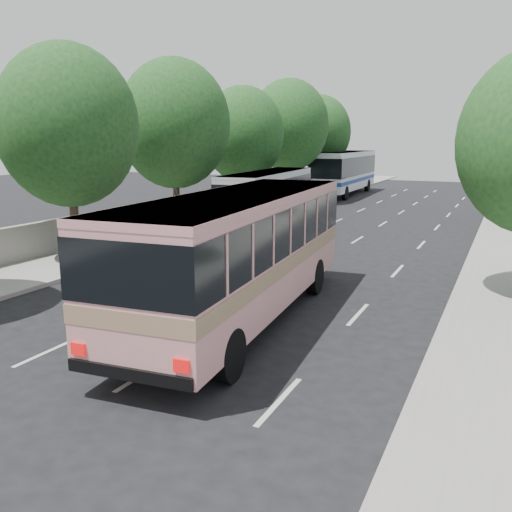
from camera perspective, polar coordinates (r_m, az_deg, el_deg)
The scene contains 14 objects.
ground at distance 14.58m, azimuth -9.91°, elevation -8.34°, with size 120.00×120.00×0.00m, color black.
sidewalk_left at distance 35.56m, azimuth -2.66°, elevation 4.06°, with size 4.00×90.00×0.15m, color #9E998E.
low_wall at distance 36.32m, azimuth -5.19°, elevation 5.51°, with size 0.30×90.00×1.50m, color #9E998E.
tree_left_b at distance 23.67m, azimuth -19.18°, elevation 13.32°, with size 5.70×5.70×8.88m.
tree_left_c at distance 30.07m, azimuth -8.55°, elevation 14.03°, with size 6.00×6.00×9.35m.
tree_left_d at distance 36.95m, azimuth -1.33°, elevation 13.02°, with size 5.52×5.52×8.60m.
tree_left_e at distance 44.23m, azimuth 3.56°, elevation 13.88°, with size 6.30×6.30×9.82m.
tree_left_f at distance 51.79m, azimuth 6.71°, elevation 13.09°, with size 5.88×5.88×9.16m.
pink_bus at distance 15.08m, azimuth -1.54°, elevation 1.40°, with size 3.78×11.52×3.61m.
pink_taxi at distance 23.23m, azimuth -0.67°, elevation 1.62°, with size 1.94×4.82×1.64m, color #D81264.
white_pickup at distance 27.03m, azimuth -0.90°, elevation 2.89°, with size 2.01×4.94×1.43m, color white.
tour_coach_front at distance 31.95m, azimuth 1.29°, elevation 6.55°, with size 3.35×11.03×3.25m.
tour_coach_rear at distance 51.86m, azimuth 9.34°, elevation 9.03°, with size 3.28×13.41×3.99m.
taxi_roof_sign at distance 23.08m, azimuth -0.67°, elevation 3.84°, with size 0.55×0.18×0.18m, color silver.
Camera 1 is at (7.98, -11.11, 5.05)m, focal length 38.00 mm.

